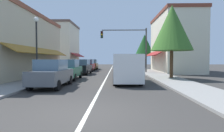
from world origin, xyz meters
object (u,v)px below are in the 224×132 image
object	(u,v)px
traffic_signal_mast_arm	(130,42)
parked_car_nearest_left	(52,74)
parked_car_far_left	(88,65)
street_lamp_left_near	(37,39)
parked_car_third_left	(82,67)
tree_right_far	(145,45)
parked_car_second_left	(69,70)
van_in_lane	(126,68)
tree_right_near	(172,28)
parked_car_distant_left	(92,65)

from	to	relation	value
traffic_signal_mast_arm	parked_car_nearest_left	bearing A→B (deg)	-116.01
parked_car_far_left	parked_car_nearest_left	bearing A→B (deg)	-89.80
street_lamp_left_near	parked_car_third_left	bearing A→B (deg)	75.87
tree_right_far	traffic_signal_mast_arm	bearing A→B (deg)	-109.27
parked_car_far_left	traffic_signal_mast_arm	distance (m)	7.51
parked_car_nearest_left	tree_right_far	world-z (taller)	tree_right_far
parked_car_nearest_left	parked_car_third_left	world-z (taller)	same
parked_car_second_left	traffic_signal_mast_arm	bearing A→B (deg)	50.59
van_in_lane	tree_right_near	bearing A→B (deg)	31.76
parked_car_nearest_left	parked_car_third_left	distance (m)	9.93
parked_car_far_left	tree_right_near	size ratio (longest dim) A/B	0.62
van_in_lane	traffic_signal_mast_arm	xyz separation A→B (m)	(1.02, 9.65, 2.86)
parked_car_nearest_left	van_in_lane	xyz separation A→B (m)	(4.84, 2.37, 0.27)
parked_car_distant_left	street_lamp_left_near	distance (m)	17.59
tree_right_far	parked_car_far_left	bearing A→B (deg)	-146.24
parked_car_nearest_left	traffic_signal_mast_arm	distance (m)	13.73
parked_car_second_left	street_lamp_left_near	xyz separation A→B (m)	(-1.81, -2.27, 2.44)
street_lamp_left_near	tree_right_far	xyz separation A→B (m)	(11.11, 19.40, 1.07)
parked_car_third_left	parked_car_far_left	world-z (taller)	same
parked_car_nearest_left	parked_car_far_left	distance (m)	15.33
parked_car_distant_left	traffic_signal_mast_arm	size ratio (longest dim) A/B	0.70
street_lamp_left_near	parked_car_nearest_left	bearing A→B (deg)	-48.23
tree_right_far	street_lamp_left_near	bearing A→B (deg)	-119.80
street_lamp_left_near	tree_right_near	distance (m)	11.44
traffic_signal_mast_arm	street_lamp_left_near	distance (m)	12.59
street_lamp_left_near	traffic_signal_mast_arm	bearing A→B (deg)	51.75
traffic_signal_mast_arm	tree_right_far	xyz separation A→B (m)	(3.33, 9.53, 0.38)
parked_car_distant_left	traffic_signal_mast_arm	world-z (taller)	traffic_signal_mast_arm
parked_car_distant_left	street_lamp_left_near	size ratio (longest dim) A/B	0.84
tree_right_near	tree_right_far	world-z (taller)	tree_right_near
parked_car_third_left	van_in_lane	bearing A→B (deg)	-56.59
traffic_signal_mast_arm	tree_right_far	world-z (taller)	tree_right_far
van_in_lane	tree_right_near	size ratio (longest dim) A/B	0.79
parked_car_distant_left	van_in_lane	distance (m)	17.77
parked_car_nearest_left	parked_car_third_left	size ratio (longest dim) A/B	0.99
parked_car_distant_left	parked_car_second_left	bearing A→B (deg)	-91.88
traffic_signal_mast_arm	tree_right_far	bearing A→B (deg)	70.73
parked_car_nearest_left	street_lamp_left_near	world-z (taller)	street_lamp_left_near
parked_car_nearest_left	parked_car_far_left	size ratio (longest dim) A/B	1.00
parked_car_distant_left	van_in_lane	bearing A→B (deg)	-75.67
parked_car_third_left	parked_car_far_left	xyz separation A→B (m)	(-0.15, 5.40, 0.00)
parked_car_far_left	parked_car_third_left	bearing A→B (deg)	-88.64
parked_car_second_left	street_lamp_left_near	distance (m)	3.79
tree_right_near	parked_car_third_left	bearing A→B (deg)	151.70
parked_car_second_left	parked_car_third_left	bearing A→B (deg)	87.16
parked_car_second_left	van_in_lane	bearing A→B (deg)	-23.69
parked_car_third_left	van_in_lane	xyz separation A→B (m)	(4.80, -7.56, 0.27)
parked_car_nearest_left	street_lamp_left_near	size ratio (longest dim) A/B	0.83
tree_right_near	parked_car_far_left	bearing A→B (deg)	131.79
parked_car_second_left	street_lamp_left_near	size ratio (longest dim) A/B	0.84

